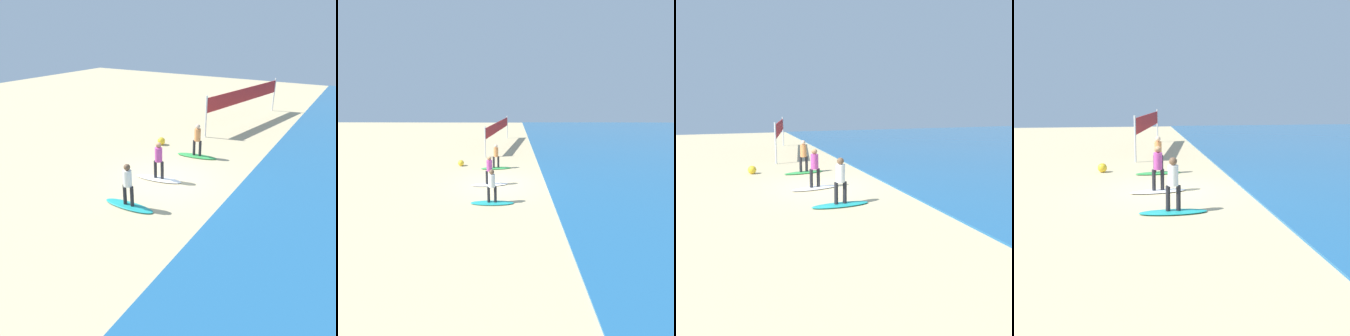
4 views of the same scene
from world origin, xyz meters
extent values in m
plane|color=#CCB789|center=(0.00, 0.00, 0.00)|extent=(60.00, 60.00, 0.00)
ellipsoid|color=green|center=(-3.18, -0.05, 0.04)|extent=(0.84, 2.16, 0.09)
cylinder|color=#232328|center=(-3.20, 0.10, 0.48)|extent=(0.14, 0.14, 0.78)
cylinder|color=#232328|center=(-3.16, -0.21, 0.48)|extent=(0.14, 0.14, 0.78)
cylinder|color=#E58C4C|center=(-3.18, -0.05, 1.18)|extent=(0.32, 0.32, 0.62)
sphere|color=beige|center=(-3.18, -0.05, 1.61)|extent=(0.24, 0.24, 0.24)
ellipsoid|color=white|center=(0.17, -0.26, 0.04)|extent=(0.87, 2.16, 0.09)
cylinder|color=#232328|center=(0.14, -0.11, 0.48)|extent=(0.14, 0.14, 0.78)
cylinder|color=#232328|center=(0.19, -0.42, 0.48)|extent=(0.14, 0.14, 0.78)
cylinder|color=#B74293|center=(0.17, -0.26, 1.18)|extent=(0.32, 0.32, 0.62)
sphere|color=#9E704C|center=(0.17, -0.26, 1.61)|extent=(0.24, 0.24, 0.24)
ellipsoid|color=teal|center=(2.75, 0.03, 0.04)|extent=(0.61, 2.11, 0.09)
cylinder|color=#232328|center=(2.75, 0.19, 0.48)|extent=(0.14, 0.14, 0.78)
cylinder|color=#232328|center=(2.76, -0.13, 0.48)|extent=(0.14, 0.14, 0.78)
cylinder|color=white|center=(2.75, 0.03, 1.18)|extent=(0.32, 0.32, 0.62)
sphere|color=brown|center=(2.75, 0.03, 1.61)|extent=(0.24, 0.24, 0.24)
cylinder|color=silver|center=(-15.25, 0.63, 1.25)|extent=(0.10, 0.10, 2.50)
cylinder|color=silver|center=(-6.41, -1.08, 1.25)|extent=(0.10, 0.10, 2.50)
cube|color=red|center=(-10.83, -0.22, 1.90)|extent=(8.84, 1.73, 0.90)
sphere|color=yellow|center=(-3.87, -2.62, 0.21)|extent=(0.43, 0.43, 0.43)
camera|label=1|loc=(11.49, 6.91, 6.31)|focal=36.04mm
camera|label=2|loc=(14.67, 0.85, 5.33)|focal=28.58mm
camera|label=3|loc=(13.18, -3.34, 3.49)|focal=34.60mm
camera|label=4|loc=(13.75, -1.06, 3.53)|focal=40.46mm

